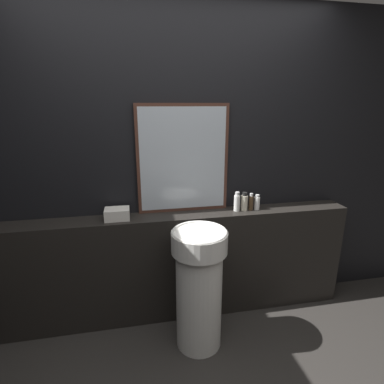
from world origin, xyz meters
TOP-DOWN VIEW (x-y plane):
  - wall_back at (0.00, 1.35)m, footprint 8.00×0.06m
  - vanity_counter at (0.00, 1.20)m, footprint 2.84×0.23m
  - pedestal_sink at (0.08, 0.82)m, footprint 0.39×0.39m
  - mirror at (0.05, 1.30)m, footprint 0.73×0.03m
  - towel_stack at (-0.48, 1.20)m, footprint 0.18×0.14m
  - shampoo_bottle at (0.47, 1.20)m, footprint 0.05×0.05m
  - conditioner_bottle at (0.54, 1.20)m, footprint 0.05×0.05m
  - lotion_bottle at (0.60, 1.20)m, footprint 0.04×0.04m
  - body_wash_bottle at (0.65, 1.20)m, footprint 0.04×0.04m

SIDE VIEW (x-z plane):
  - vanity_counter at x=0.00m, z-range 0.00..0.90m
  - pedestal_sink at x=0.08m, z-range 0.03..0.96m
  - towel_stack at x=-0.48m, z-range 0.90..0.99m
  - body_wash_bottle at x=0.65m, z-range 0.90..1.03m
  - lotion_bottle at x=0.60m, z-range 0.90..1.04m
  - conditioner_bottle at x=0.54m, z-range 0.90..1.05m
  - shampoo_bottle at x=0.47m, z-range 0.90..1.06m
  - wall_back at x=0.00m, z-range 0.00..2.50m
  - mirror at x=0.05m, z-range 0.90..1.76m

